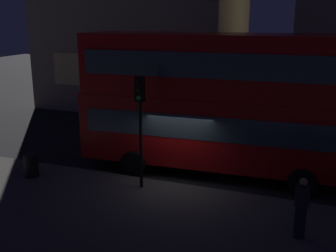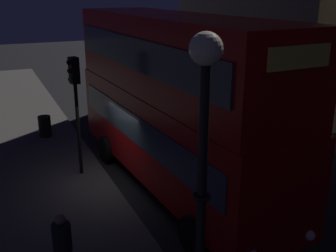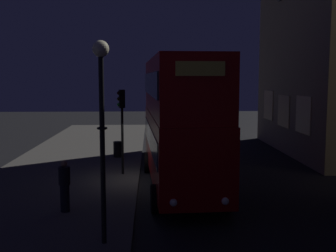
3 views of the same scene
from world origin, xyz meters
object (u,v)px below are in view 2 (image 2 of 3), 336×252
(traffic_light_near_kerb, at_px, (75,92))
(litter_bin, at_px, (45,126))
(street_lamp, at_px, (203,156))
(double_decker_bus, at_px, (172,96))
(pedestrian, at_px, (63,252))

(traffic_light_near_kerb, bearing_deg, litter_bin, 174.66)
(litter_bin, bearing_deg, traffic_light_near_kerb, 7.16)
(street_lamp, bearing_deg, double_decker_bus, 158.46)
(street_lamp, distance_m, litter_bin, 13.09)
(street_lamp, relative_size, litter_bin, 6.19)
(double_decker_bus, relative_size, litter_bin, 11.74)
(traffic_light_near_kerb, height_order, pedestrian, traffic_light_near_kerb)
(traffic_light_near_kerb, distance_m, pedestrian, 6.06)
(street_lamp, bearing_deg, traffic_light_near_kerb, -179.63)
(traffic_light_near_kerb, distance_m, street_lamp, 8.35)
(pedestrian, relative_size, litter_bin, 1.99)
(double_decker_bus, distance_m, pedestrian, 5.87)
(pedestrian, distance_m, litter_bin, 9.93)
(double_decker_bus, height_order, litter_bin, double_decker_bus)
(street_lamp, bearing_deg, litter_bin, -177.28)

